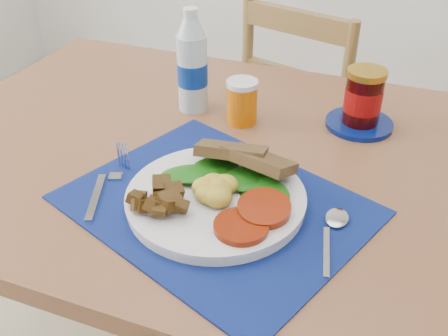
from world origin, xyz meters
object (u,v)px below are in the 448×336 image
Objects in this scene: chair_far at (307,103)px; jam_on_saucer at (363,102)px; juice_glass at (242,103)px; water_bottle at (192,67)px; breakfast_plate at (211,195)px.

jam_on_saucer is (0.21, -0.47, 0.26)m from chair_far.
water_bottle is at bearing 170.33° from juice_glass.
chair_far is 0.63m from water_bottle.
breakfast_plate is 3.32× the size of juice_glass.
breakfast_plate is at bearing -117.19° from jam_on_saucer.
water_bottle is (-0.16, -0.52, 0.31)m from chair_far.
juice_glass is (-0.05, 0.31, 0.02)m from breakfast_plate.
chair_far is at bearing 86.18° from juice_glass.
water_bottle is 2.52× the size of juice_glass.
jam_on_saucer is at bearing 63.38° from breakfast_plate.
juice_glass is at bearing -163.31° from jam_on_saucer.
chair_far is at bearing 114.03° from jam_on_saucer.
chair_far is 0.88m from breakfast_plate.
juice_glass is at bearing 102.43° from chair_far.
chair_far reaches higher than jam_on_saucer.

